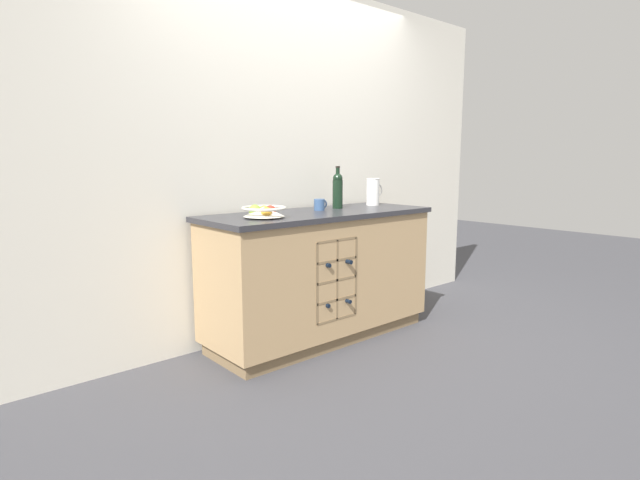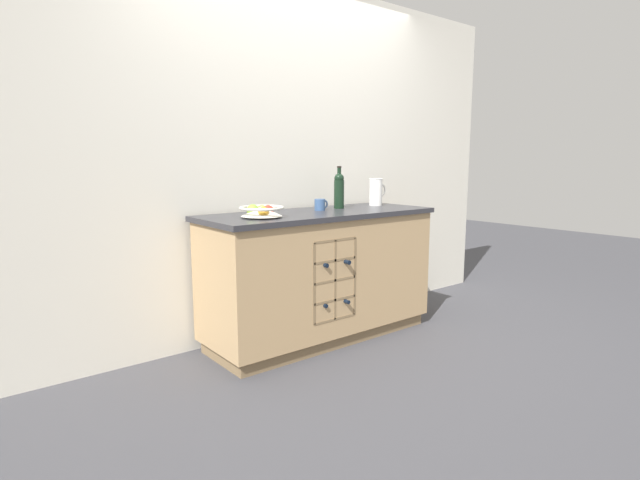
% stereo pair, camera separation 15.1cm
% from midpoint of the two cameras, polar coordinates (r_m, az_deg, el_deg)
% --- Properties ---
extents(ground_plane, '(14.00, 14.00, 0.00)m').
position_cam_midpoint_polar(ground_plane, '(3.69, -1.20, -11.01)').
color(ground_plane, '#424247').
extents(back_wall, '(4.40, 0.06, 2.55)m').
position_cam_midpoint_polar(back_wall, '(3.76, -4.89, 9.14)').
color(back_wall, silver).
rests_on(back_wall, ground_plane).
extents(kitchen_island, '(1.71, 0.65, 0.92)m').
position_cam_midpoint_polar(kitchen_island, '(3.56, -1.21, -3.97)').
color(kitchen_island, olive).
rests_on(kitchen_island, ground_plane).
extents(fruit_bowl, '(0.28, 0.28, 0.08)m').
position_cam_midpoint_polar(fruit_bowl, '(3.13, -7.82, 3.32)').
color(fruit_bowl, silver).
rests_on(fruit_bowl, kitchen_island).
extents(white_pitcher, '(0.16, 0.11, 0.21)m').
position_cam_midpoint_polar(white_pitcher, '(3.99, 5.01, 5.57)').
color(white_pitcher, white).
rests_on(white_pitcher, kitchen_island).
extents(ceramic_mug, '(0.11, 0.08, 0.08)m').
position_cam_midpoint_polar(ceramic_mug, '(3.57, -1.25, 4.06)').
color(ceramic_mug, '#385684').
rests_on(ceramic_mug, kitchen_island).
extents(standing_wine_bottle, '(0.08, 0.08, 0.31)m').
position_cam_midpoint_polar(standing_wine_bottle, '(3.71, 0.86, 5.79)').
color(standing_wine_bottle, black).
rests_on(standing_wine_bottle, kitchen_island).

